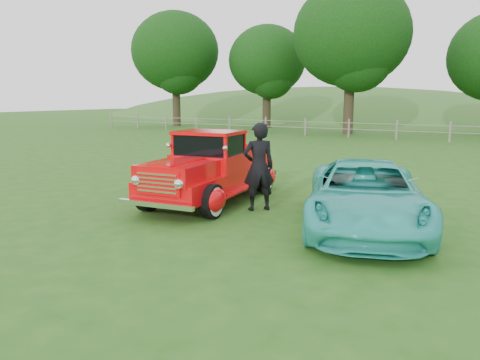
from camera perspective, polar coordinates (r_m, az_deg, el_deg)
The scene contains 9 objects.
ground at distance 10.10m, azimuth -8.50°, elevation -4.92°, with size 140.00×140.00×0.00m, color #225316.
distant_hills at distance 68.20m, azimuth 21.49°, elevation 3.40°, with size 116.00×60.00×18.00m.
fence_line at distance 30.28m, azimuth 18.57°, elevation 5.81°, with size 48.00×0.12×1.20m.
tree_far_west at distance 42.74m, azimuth -7.90°, elevation 15.24°, with size 7.60×7.60×9.93m.
tree_mid_west at distance 40.05m, azimuth 3.33°, elevation 14.33°, with size 6.40×6.40×8.46m.
tree_near_west at distance 34.38m, azimuth 13.44°, elevation 16.87°, with size 8.00×8.00×10.42m.
red_pickup at distance 11.71m, azimuth -3.61°, elevation 1.23°, with size 2.59×5.13×1.78m.
teal_sedan at distance 9.59m, azimuth 15.03°, elevation -1.86°, with size 2.22×4.82×1.34m, color #2EB8AE.
man at distance 10.74m, azimuth 2.28°, elevation 1.61°, with size 0.74×0.49×2.03m, color black.
Camera 1 is at (6.14, -7.58, 2.60)m, focal length 35.00 mm.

